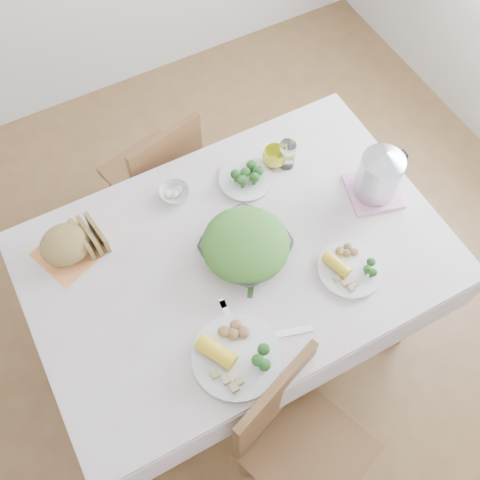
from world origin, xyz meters
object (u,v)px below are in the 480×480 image
yellow_mug (274,157)px  chair_far (150,165)px  salad_bowl (246,248)px  dinner_plate_left (237,357)px  chair_near (309,449)px  dining_table (238,298)px  electric_kettle (380,173)px  dinner_plate_right (350,269)px

yellow_mug → chair_far: bearing=130.4°
chair_far → salad_bowl: (0.09, -0.76, 0.33)m
salad_bowl → yellow_mug: (0.30, 0.31, 0.00)m
dinner_plate_left → yellow_mug: (0.51, 0.64, 0.03)m
chair_far → yellow_mug: 0.68m
chair_far → chair_near: bearing=76.6°
dining_table → yellow_mug: bearing=42.7°
dinner_plate_left → electric_kettle: 0.85m
chair_near → dinner_plate_left: size_ratio=2.91×
dining_table → dinner_plate_left: bearing=-118.6°
dinner_plate_left → dinner_plate_right: size_ratio=1.27×
dinner_plate_left → electric_kettle: electric_kettle is taller
chair_far → salad_bowl: bearing=83.8°
dinner_plate_right → chair_near: bearing=-133.0°
chair_far → yellow_mug: (0.39, -0.45, 0.33)m
chair_near → salad_bowl: chair_near is taller
dinner_plate_right → electric_kettle: bearing=41.7°
dining_table → salad_bowl: 0.42m
yellow_mug → electric_kettle: bearing=-48.8°
dining_table → yellow_mug: (0.32, 0.30, 0.42)m
dining_table → chair_far: bearing=94.7°
dining_table → dinner_plate_right: 0.57m
salad_bowl → yellow_mug: size_ratio=3.07×
chair_far → electric_kettle: (0.65, -0.76, 0.42)m
dinner_plate_left → yellow_mug: size_ratio=3.09×
chair_far → electric_kettle: 1.08m
chair_near → dinner_plate_left: (-0.11, 0.33, 0.31)m
chair_near → yellow_mug: (0.40, 0.97, 0.33)m
dining_table → salad_bowl: bearing=-17.2°
dining_table → chair_far: chair_far is taller
chair_far → electric_kettle: bearing=117.9°
chair_near → chair_far: (0.01, 1.42, -0.00)m
dinner_plate_left → yellow_mug: bearing=51.4°
yellow_mug → electric_kettle: 0.41m
dinner_plate_left → dinner_plate_right: bearing=10.6°
chair_near → dinner_plate_right: size_ratio=3.70×
electric_kettle → chair_far: bearing=123.1°
chair_far → yellow_mug: size_ratio=8.60×
dining_table → yellow_mug: 0.61m
dining_table → dinner_plate_left: dinner_plate_left is taller
chair_near → dinner_plate_left: 0.46m
dining_table → dinner_plate_right: bearing=-37.4°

